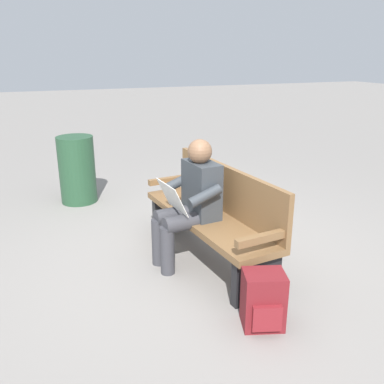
% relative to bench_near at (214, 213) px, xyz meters
% --- Properties ---
extents(ground_plane, '(40.00, 40.00, 0.00)m').
position_rel_bench_near_xyz_m(ground_plane, '(-0.01, 0.07, -0.46)').
color(ground_plane, gray).
extents(bench_near, '(1.84, 0.66, 0.90)m').
position_rel_bench_near_xyz_m(bench_near, '(0.00, 0.00, 0.00)').
color(bench_near, brown).
rests_on(bench_near, ground).
extents(person_seated, '(0.60, 0.60, 1.18)m').
position_rel_bench_near_xyz_m(person_seated, '(0.00, 0.23, 0.17)').
color(person_seated, '#33383D').
rests_on(person_seated, ground).
extents(backpack, '(0.34, 0.35, 0.43)m').
position_rel_bench_near_xyz_m(backpack, '(-1.11, 0.11, -0.25)').
color(backpack, maroon).
rests_on(backpack, ground).
extents(trash_bin, '(0.47, 0.47, 0.88)m').
position_rel_bench_near_xyz_m(trash_bin, '(2.13, 1.00, -0.02)').
color(trash_bin, '#23472D').
rests_on(trash_bin, ground).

